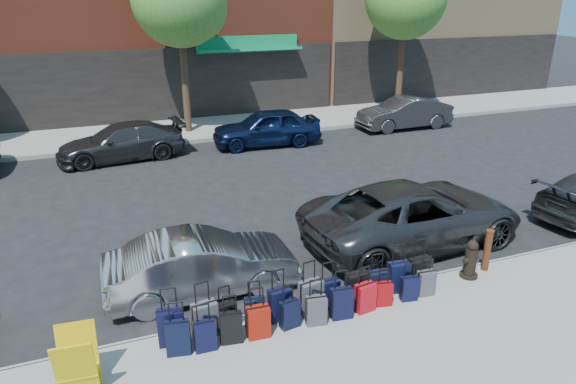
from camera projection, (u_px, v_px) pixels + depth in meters
name	position (u px, v px, depth m)	size (l,w,h in m)	color
ground	(238.00, 221.00, 13.88)	(120.00, 120.00, 0.00)	black
sidewalk_near	(349.00, 374.00, 8.20)	(60.00, 4.00, 0.15)	gray
sidewalk_far	(175.00, 131.00, 22.54)	(60.00, 4.00, 0.15)	gray
curb_near	(301.00, 306.00, 9.96)	(60.00, 0.08, 0.15)	gray
curb_far	(184.00, 142.00, 20.78)	(60.00, 0.08, 0.15)	gray
tree_center	(183.00, 2.00, 20.37)	(3.80, 3.80, 7.27)	black
tree_right	(408.00, 0.00, 23.89)	(3.80, 3.80, 7.27)	black
suitcase_front_0	(171.00, 327.00, 8.68)	(0.47, 0.30, 1.06)	black
suitcase_front_1	(205.00, 320.00, 8.89)	(0.46, 0.30, 1.04)	#424248
suitcase_front_2	(226.00, 316.00, 9.07)	(0.38, 0.25, 0.86)	black
suitcase_front_3	(255.00, 312.00, 9.19)	(0.39, 0.25, 0.88)	black
suitcase_front_4	(280.00, 304.00, 9.35)	(0.44, 0.28, 1.00)	black
suitcase_front_5	(311.00, 297.00, 9.54)	(0.47, 0.31, 1.06)	#414247
suitcase_front_6	(328.00, 294.00, 9.70)	(0.39, 0.22, 0.95)	black
suitcase_front_7	(357.00, 288.00, 9.83)	(0.43, 0.24, 1.04)	black
suitcase_front_8	(377.00, 285.00, 9.99)	(0.41, 0.25, 0.95)	black
suitcase_front_9	(398.00, 277.00, 10.23)	(0.44, 0.27, 1.02)	black
suitcase_front_10	(420.00, 273.00, 10.34)	(0.46, 0.28, 1.07)	black
suitcase_back_0	(178.00, 338.00, 8.47)	(0.43, 0.30, 0.95)	black
suitcase_back_1	(205.00, 336.00, 8.56)	(0.36, 0.22, 0.85)	black
suitcase_back_2	(231.00, 328.00, 8.75)	(0.40, 0.27, 0.89)	black
suitcase_back_3	(258.00, 322.00, 8.87)	(0.41, 0.25, 0.94)	maroon
suitcase_back_4	(290.00, 314.00, 9.15)	(0.38, 0.26, 0.84)	black
suitcase_back_5	(316.00, 310.00, 9.23)	(0.40, 0.27, 0.88)	#3A3A3F
suitcase_back_6	(341.00, 303.00, 9.41)	(0.42, 0.27, 0.95)	black
suitcase_back_7	(365.00, 297.00, 9.61)	(0.41, 0.27, 0.91)	#AE0B16
suitcase_back_8	(383.00, 294.00, 9.80)	(0.35, 0.25, 0.77)	maroon
suitcase_back_9	(409.00, 289.00, 9.96)	(0.35, 0.24, 0.78)	black
suitcase_back_10	(426.00, 283.00, 10.13)	(0.36, 0.23, 0.82)	#3D3E43
fire_hydrant	(471.00, 260.00, 10.73)	(0.43, 0.38, 0.84)	black
bollard	(487.00, 250.00, 10.96)	(0.17, 0.17, 0.94)	#38190C
display_rack	(77.00, 363.00, 7.57)	(0.63, 0.68, 1.03)	gold
car_near_1	(202.00, 264.00, 10.35)	(1.35, 3.88, 1.28)	#AEB0B5
car_near_2	(413.00, 214.00, 12.38)	(2.54, 5.50, 1.53)	#363639
car_far_1	(121.00, 142.00, 18.72)	(1.84, 4.53, 1.32)	#303032
car_far_2	(266.00, 127.00, 20.44)	(1.72, 4.28, 1.46)	#0D1A3C
car_far_3	(404.00, 113.00, 23.00)	(1.49, 4.28, 1.41)	#363639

